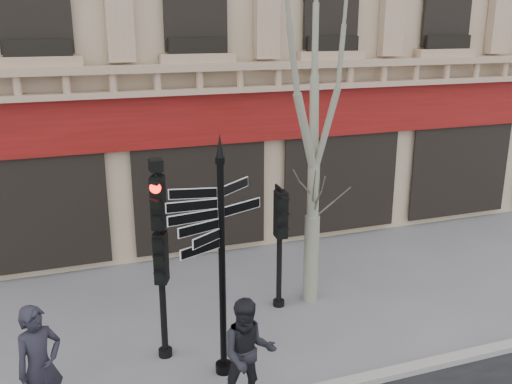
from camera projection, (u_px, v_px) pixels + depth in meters
ground at (269, 353)px, 10.54m from camera, size 80.00×80.00×0.00m
fingerpost at (221, 219)px, 9.16m from camera, size 2.12×2.12×4.23m
traffic_signal_main at (159, 236)px, 9.79m from camera, size 0.49×0.43×3.70m
traffic_signal_secondary at (280, 227)px, 11.78m from camera, size 0.46×0.34×2.58m
plane_tree at (317, 54)px, 11.04m from camera, size 2.83×2.83×7.52m
pedestrian_a at (40, 367)px, 8.40m from camera, size 0.86×0.76×1.98m
pedestrian_b at (248, 354)px, 8.87m from camera, size 1.00×0.85×1.84m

